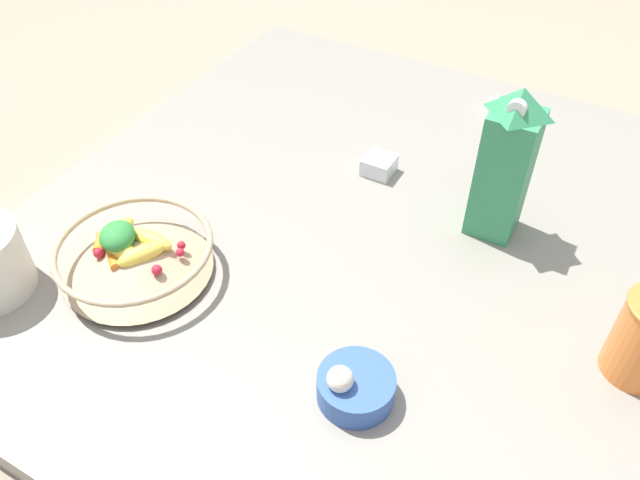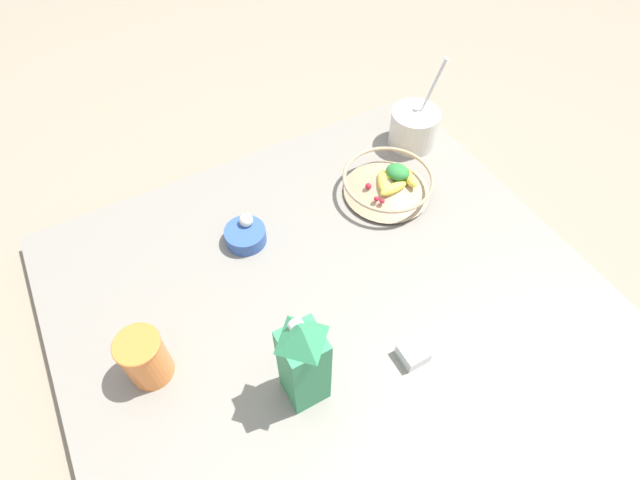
# 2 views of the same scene
# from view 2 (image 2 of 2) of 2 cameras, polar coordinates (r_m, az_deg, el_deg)

# --- Properties ---
(ground_plane) EXTENTS (6.00, 6.00, 0.00)m
(ground_plane) POSITION_cam_2_polar(r_m,az_deg,el_deg) (1.16, 2.68, -10.25)
(ground_plane) COLOR gray
(countertop) EXTENTS (1.19, 1.19, 0.05)m
(countertop) POSITION_cam_2_polar(r_m,az_deg,el_deg) (1.14, 2.73, -9.70)
(countertop) COLOR gray
(countertop) RESTS_ON ground_plane
(fruit_bowl) EXTENTS (0.24, 0.24, 0.08)m
(fruit_bowl) POSITION_cam_2_polar(r_m,az_deg,el_deg) (1.33, 7.80, 6.45)
(fruit_bowl) COLOR tan
(fruit_bowl) RESTS_ON countertop
(milk_carton) EXTENTS (0.08, 0.08, 0.26)m
(milk_carton) POSITION_cam_2_polar(r_m,az_deg,el_deg) (0.93, -1.91, -13.76)
(milk_carton) COLOR #338C59
(milk_carton) RESTS_ON countertop
(yogurt_tub) EXTENTS (0.14, 0.14, 0.26)m
(yogurt_tub) POSITION_cam_2_polar(r_m,az_deg,el_deg) (1.48, 10.69, 12.67)
(yogurt_tub) COLOR silver
(yogurt_tub) RESTS_ON countertop
(drinking_cup) EXTENTS (0.09, 0.09, 0.13)m
(drinking_cup) POSITION_cam_2_polar(r_m,az_deg,el_deg) (1.06, -19.41, -12.53)
(drinking_cup) COLOR orange
(drinking_cup) RESTS_ON countertop
(spice_jar) EXTENTS (0.05, 0.05, 0.03)m
(spice_jar) POSITION_cam_2_polar(r_m,az_deg,el_deg) (1.08, 10.59, -12.62)
(spice_jar) COLOR silver
(spice_jar) RESTS_ON countertop
(garlic_bowl) EXTENTS (0.10, 0.10, 0.07)m
(garlic_bowl) POSITION_cam_2_polar(r_m,az_deg,el_deg) (1.24, -8.51, 0.66)
(garlic_bowl) COLOR #3356A3
(garlic_bowl) RESTS_ON countertop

